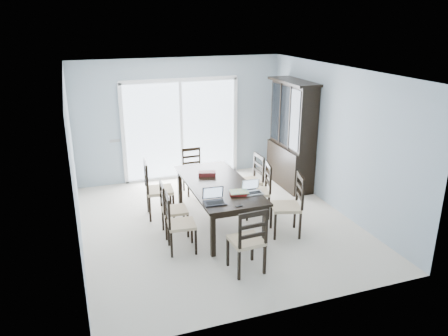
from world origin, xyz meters
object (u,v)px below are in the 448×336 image
Objects in this scene: chair_right_far at (253,174)px; cell_phone at (239,206)px; dining_table at (218,187)px; chair_left_near at (175,217)px; hot_tub at (147,147)px; chair_end_near at (249,234)px; laptop_silver at (253,191)px; game_box at (207,174)px; laptop_dark at (215,200)px; chair_end_far at (193,166)px; chair_right_mid at (262,184)px; chair_right_near at (293,198)px; chair_left_far at (153,183)px; china_hutch at (292,136)px; chair_left_mid at (169,204)px.

chair_right_far is 10.80× the size of cell_phone.
chair_left_near reaches higher than dining_table.
chair_end_near is at bearing -84.09° from hot_tub.
laptop_silver reaches higher than game_box.
cell_phone is at bearing -31.69° from laptop_dark.
chair_end_far reaches higher than dining_table.
chair_right_mid is at bearing -20.60° from game_box.
cell_phone is at bearing 78.80° from chair_end_near.
chair_right_far is 2.43m from chair_end_near.
chair_end_far is at bearing 100.51° from laptop_silver.
game_box is at bearing 86.55° from chair_end_far.
dining_table is 3.44m from hot_tub.
chair_right_near is 0.82m from chair_right_mid.
chair_right_far is at bearing 130.85° from chair_left_near.
chair_right_far is 0.56× the size of hot_tub.
laptop_silver reaches higher than dining_table.
chair_right_far is at bearing 93.65° from chair_left_far.
chair_right_near is at bearing -177.40° from chair_right_far.
chair_right_near is 1.05× the size of chair_right_mid.
hot_tub is at bearing 98.56° from laptop_dark.
china_hutch is 3.53m from chair_left_near.
cell_phone is at bearing -90.52° from dining_table.
chair_left_near is 4.06m from hot_tub.
game_box is (-0.45, 1.01, -0.01)m from laptop_silver.
chair_right_near is 1.41m from chair_end_near.
chair_left_near is 2.21m from chair_right_far.
chair_right_near is 1.14× the size of chair_end_far.
laptop_silver is at bearing 98.14° from chair_left_near.
chair_right_far is 0.97× the size of chair_end_near.
chair_right_mid is at bearing 99.10° from chair_left_mid.
chair_right_mid reaches higher than hot_tub.
dining_table is at bearing 83.88° from cell_phone.
chair_left_near is (-0.90, -0.66, -0.11)m from dining_table.
chair_left_near is 0.55m from chair_left_mid.
hot_tub is at bearing 37.11° from chair_right_mid.
hot_tub is at bearing 37.61° from chair_right_near.
china_hutch is 3.09m from chair_left_far.
chair_left_far is 1.06× the size of chair_end_near.
dining_table is 1.61m from chair_end_near.
chair_end_far is (-0.01, 1.57, -0.12)m from dining_table.
chair_end_near is (0.88, -2.26, -0.03)m from chair_left_far.
game_box is at bearing 114.45° from laptop_silver.
chair_left_far is 1.07× the size of chair_right_mid.
game_box is (0.83, 1.06, 0.22)m from chair_left_near.
chair_left_far is at bearing 86.61° from chair_right_far.
dining_table is 1.17m from chair_left_far.
chair_right_near is 1.58m from game_box.
laptop_silver is at bearing 99.63° from chair_end_far.
cell_phone is at bearing 120.25° from chair_right_near.
chair_end_near reaches higher than chair_right_mid.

